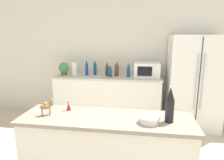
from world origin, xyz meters
TOP-DOWN VIEW (x-y plane):
  - wall_back at (0.00, 2.73)m, footprint 8.00×0.06m
  - back_counter at (-0.39, 2.40)m, footprint 2.09×0.63m
  - refrigerator at (1.21, 2.32)m, footprint 0.91×0.75m
  - bar_counter at (-0.06, 0.34)m, footprint 1.65×0.51m
  - potted_plant at (-1.29, 2.39)m, footprint 0.21×0.21m
  - paper_towel_roll at (-1.06, 2.38)m, footprint 0.11×0.11m
  - microwave at (0.37, 2.42)m, footprint 0.48×0.37m
  - back_bottle_0 at (-0.67, 2.50)m, footprint 0.07×0.07m
  - back_bottle_1 at (-0.41, 2.43)m, footprint 0.07×0.07m
  - back_bottle_2 at (0.02, 2.38)m, footprint 0.06×0.06m
  - back_bottle_3 at (-0.22, 2.43)m, footprint 0.08×0.08m
  - back_bottle_4 at (-0.82, 2.41)m, footprint 0.06×0.06m
  - back_bottle_5 at (-0.34, 2.33)m, footprint 0.08×0.08m
  - wine_bottle at (0.52, 0.31)m, footprint 0.08×0.08m
  - fruit_bowl at (0.35, 0.27)m, footprint 0.19×0.19m
  - camel_figurine at (-0.64, 0.30)m, footprint 0.13×0.10m
  - wise_man_figurine_blue at (-0.47, 0.46)m, footprint 0.05×0.05m

SIDE VIEW (x-z plane):
  - back_counter at x=-0.39m, z-range 0.00..0.90m
  - bar_counter at x=-0.06m, z-range 0.00..0.92m
  - refrigerator at x=1.21m, z-range 0.00..1.70m
  - fruit_bowl at x=0.35m, z-range 0.92..0.99m
  - wise_man_figurine_blue at x=-0.47m, z-range 0.91..1.03m
  - back_bottle_5 at x=-0.34m, z-range 0.90..1.13m
  - camel_figurine at x=-0.64m, z-range 0.93..1.09m
  - paper_towel_roll at x=-1.06m, z-range 0.90..1.16m
  - back_bottle_2 at x=0.02m, z-range 0.90..1.18m
  - back_bottle_1 at x=-0.41m, z-range 0.90..1.18m
  - potted_plant at x=-1.29m, z-range 0.91..1.17m
  - microwave at x=0.37m, z-range 0.90..1.18m
  - back_bottle_3 at x=-0.22m, z-range 0.90..1.19m
  - back_bottle_0 at x=-0.67m, z-range 0.89..1.21m
  - back_bottle_4 at x=-0.82m, z-range 0.89..1.22m
  - wine_bottle at x=0.52m, z-range 0.91..1.24m
  - wall_back at x=0.00m, z-range 0.00..2.55m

